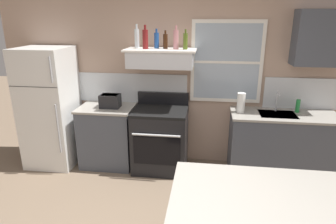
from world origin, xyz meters
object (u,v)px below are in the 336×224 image
at_px(stove_range, 160,139).
at_px(dish_soap_bottle, 298,106).
at_px(bottle_rose_pink, 176,39).
at_px(bottle_red_label_wine, 145,39).
at_px(bottle_clear_tall, 137,38).
at_px(bottle_blue_liqueur, 157,40).
at_px(bottle_olive_oil_square, 185,41).
at_px(bottle_brown_stout, 165,41).
at_px(paper_towel_roll, 241,103).
at_px(toaster, 110,101).
at_px(refrigerator, 50,108).

bearing_deg(stove_range, dish_soap_bottle, 4.18).
distance_m(stove_range, bottle_rose_pink, 1.43).
bearing_deg(bottle_red_label_wine, stove_range, -13.22).
xyz_separation_m(stove_range, bottle_clear_tall, (-0.34, 0.14, 1.41)).
relative_size(bottle_clear_tall, bottle_blue_liqueur, 1.22).
xyz_separation_m(bottle_clear_tall, bottle_blue_liqueur, (0.27, 0.00, -0.02)).
xyz_separation_m(bottle_olive_oil_square, dish_soap_bottle, (1.55, 0.07, -0.85)).
distance_m(stove_range, dish_soap_bottle, 1.96).
bearing_deg(bottle_olive_oil_square, bottle_clear_tall, 173.60).
height_order(bottle_brown_stout, paper_towel_roll, bottle_brown_stout).
bearing_deg(bottle_rose_pink, bottle_clear_tall, 174.04).
bearing_deg(stove_range, bottle_red_label_wine, 166.78).
xyz_separation_m(bottle_red_label_wine, dish_soap_bottle, (2.08, 0.09, -0.88)).
relative_size(bottle_brown_stout, paper_towel_roll, 0.89).
height_order(bottle_clear_tall, paper_towel_roll, bottle_clear_tall).
bearing_deg(bottle_rose_pink, toaster, -176.10).
bearing_deg(stove_range, toaster, 178.66).
height_order(bottle_clear_tall, bottle_red_label_wine, bottle_clear_tall).
bearing_deg(bottle_blue_liqueur, bottle_red_label_wine, -145.75).
height_order(stove_range, dish_soap_bottle, same).
relative_size(bottle_red_label_wine, bottle_olive_oil_square, 1.20).
distance_m(bottle_brown_stout, dish_soap_bottle, 2.01).
bearing_deg(paper_towel_roll, bottle_red_label_wine, 179.57).
bearing_deg(bottle_brown_stout, paper_towel_roll, -4.81).
relative_size(toaster, stove_range, 0.27).
bearing_deg(toaster, bottle_rose_pink, 3.90).
xyz_separation_m(stove_range, bottle_blue_liqueur, (-0.06, 0.14, 1.39)).
bearing_deg(toaster, paper_towel_roll, 0.63).
xyz_separation_m(bottle_blue_liqueur, bottle_brown_stout, (0.12, -0.01, -0.01)).
relative_size(bottle_clear_tall, bottle_red_label_wine, 1.02).
distance_m(bottle_blue_liqueur, paper_towel_roll, 1.43).
xyz_separation_m(bottle_red_label_wine, bottle_olive_oil_square, (0.53, 0.02, -0.02)).
relative_size(refrigerator, bottle_clear_tall, 5.51).
bearing_deg(dish_soap_bottle, refrigerator, -177.40).
relative_size(bottle_red_label_wine, paper_towel_roll, 1.16).
bearing_deg(bottle_brown_stout, bottle_blue_liqueur, 173.33).
xyz_separation_m(bottle_blue_liqueur, paper_towel_roll, (1.17, -0.10, -0.81)).
bearing_deg(bottle_rose_pink, paper_towel_roll, -2.77).
height_order(stove_range, bottle_olive_oil_square, bottle_olive_oil_square).
relative_size(bottle_clear_tall, paper_towel_roll, 1.18).
relative_size(bottle_rose_pink, bottle_olive_oil_square, 1.17).
distance_m(refrigerator, dish_soap_bottle, 3.54).
xyz_separation_m(bottle_rose_pink, bottle_olive_oil_square, (0.13, -0.02, -0.02)).
xyz_separation_m(bottle_clear_tall, bottle_rose_pink, (0.54, -0.06, -0.01)).
distance_m(refrigerator, bottle_brown_stout, 1.97).
distance_m(stove_range, bottle_blue_liqueur, 1.40).
relative_size(bottle_red_label_wine, dish_soap_bottle, 1.74).
bearing_deg(bottle_blue_liqueur, stove_range, -65.33).
xyz_separation_m(bottle_rose_pink, paper_towel_roll, (0.90, -0.04, -0.83)).
relative_size(bottle_olive_oil_square, dish_soap_bottle, 1.45).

